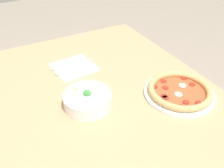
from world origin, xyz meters
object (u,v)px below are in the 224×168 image
Objects in this scene: pizza at (180,91)px; fork at (77,69)px; bowl at (87,99)px; knife at (74,64)px.

fork is at bearing 38.55° from pizza.
bowl is at bearing 79.59° from fork.
pizza is 0.52m from knife.
bowl reaches higher than pizza.
pizza is 1.44× the size of fork.
knife is at bearing -95.61° from fork.
bowl is 0.32m from knife.
knife is at bearing -11.67° from bowl.
pizza is at bearing 130.58° from fork.
pizza is at bearing 126.49° from knife.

